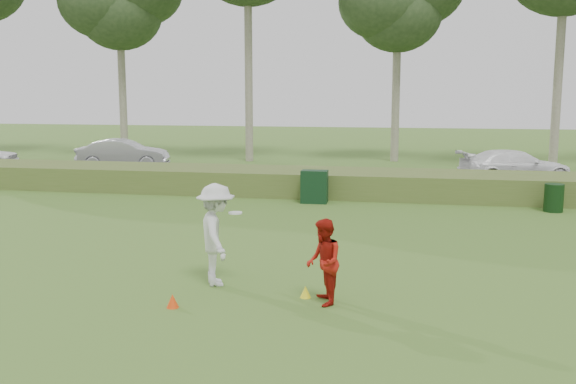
% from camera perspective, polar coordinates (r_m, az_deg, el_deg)
% --- Properties ---
extents(ground, '(120.00, 120.00, 0.00)m').
position_cam_1_polar(ground, '(12.79, -3.54, -8.48)').
color(ground, '#3A6321').
rests_on(ground, ground).
extents(reed_strip, '(80.00, 3.00, 0.90)m').
position_cam_1_polar(reed_strip, '(24.24, 3.70, 0.85)').
color(reed_strip, '#485F26').
rests_on(reed_strip, ground).
extents(park_road, '(80.00, 6.00, 0.06)m').
position_cam_1_polar(park_road, '(29.21, 4.99, 1.37)').
color(park_road, '#2D2D2D').
rests_on(park_road, ground).
extents(tree_2, '(6.50, 6.50, 12.00)m').
position_cam_1_polar(tree_2, '(40.03, -14.78, 15.95)').
color(tree_2, gray).
rests_on(tree_2, ground).
extents(tree_4, '(6.24, 6.24, 11.50)m').
position_cam_1_polar(tree_4, '(36.63, 9.77, 16.21)').
color(tree_4, gray).
rests_on(tree_4, ground).
extents(player_white, '(1.24, 1.51, 2.03)m').
position_cam_1_polar(player_white, '(12.81, -6.40, -3.78)').
color(player_white, silver).
rests_on(player_white, ground).
extents(player_red, '(0.78, 0.89, 1.57)m').
position_cam_1_polar(player_red, '(11.62, 3.18, -6.24)').
color(player_red, '#A4160E').
rests_on(player_red, ground).
extents(cone_orange, '(0.22, 0.22, 0.25)m').
position_cam_1_polar(cone_orange, '(11.78, -10.22, -9.50)').
color(cone_orange, '#EA3F0C').
rests_on(cone_orange, ground).
extents(cone_yellow, '(0.21, 0.21, 0.23)m').
position_cam_1_polar(cone_yellow, '(12.14, 1.57, -8.85)').
color(cone_yellow, yellow).
rests_on(cone_yellow, ground).
extents(utility_cabinet, '(0.92, 0.59, 1.14)m').
position_cam_1_polar(utility_cabinet, '(22.29, 2.37, 0.48)').
color(utility_cabinet, black).
rests_on(utility_cabinet, ground).
extents(trash_bin, '(0.63, 0.63, 0.91)m').
position_cam_1_polar(trash_bin, '(22.34, 22.55, -0.48)').
color(trash_bin, black).
rests_on(trash_bin, ground).
extents(car_mid, '(4.68, 2.56, 1.46)m').
position_cam_1_polar(car_mid, '(32.98, -14.43, 3.30)').
color(car_mid, '#B7B7BB').
rests_on(car_mid, park_road).
extents(car_right, '(5.04, 3.07, 1.37)m').
position_cam_1_polar(car_right, '(28.57, 19.56, 2.16)').
color(car_right, white).
rests_on(car_right, park_road).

